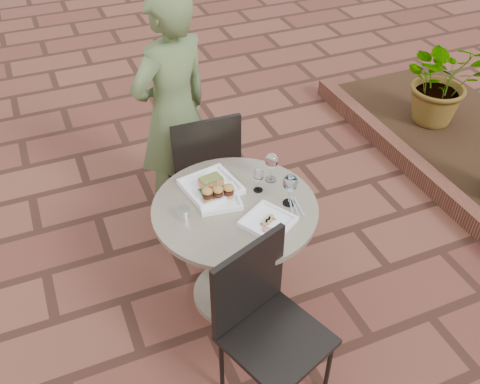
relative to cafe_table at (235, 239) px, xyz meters
name	(u,v)px	position (x,y,z in m)	size (l,w,h in m)	color
ground	(248,261)	(0.18, 0.23, -0.48)	(60.00, 60.00, 0.00)	brown
cafe_table	(235,239)	(0.00, 0.00, 0.00)	(0.90, 0.90, 0.73)	gray
chair_far	(203,163)	(0.05, 0.67, 0.07)	(0.45, 0.45, 0.93)	black
chair_near	(263,315)	(-0.10, -0.59, 0.07)	(0.56, 0.56, 0.93)	black
diner	(173,113)	(-0.06, 0.90, 0.34)	(0.60, 0.39, 1.65)	#4E6135
plate_salmon	(211,186)	(-0.07, 0.19, 0.27)	(0.33, 0.33, 0.08)	white
plate_sliders	(218,196)	(-0.06, 0.08, 0.28)	(0.26, 0.26, 0.15)	white
plate_tuna	(268,221)	(0.11, -0.19, 0.26)	(0.31, 0.31, 0.03)	white
wine_glass_right	(290,184)	(0.28, -0.09, 0.38)	(0.08, 0.08, 0.19)	white
wine_glass_mid	(259,175)	(0.17, 0.08, 0.35)	(0.06, 0.06, 0.15)	white
wine_glass_far	(272,161)	(0.28, 0.14, 0.37)	(0.08, 0.08, 0.18)	white
steel_ramekin	(183,213)	(-0.28, 0.03, 0.27)	(0.07, 0.07, 0.05)	silver
cutlery_set	(295,207)	(0.30, -0.13, 0.25)	(0.08, 0.18, 0.00)	silver
planter_curb	(419,171)	(1.78, 0.53, -0.41)	(0.12, 3.00, 0.15)	brown
potted_plant_a	(444,80)	(2.40, 1.12, -0.03)	(0.71, 0.62, 0.79)	#33662D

